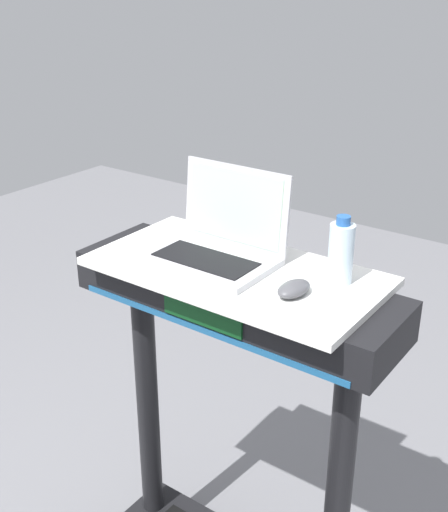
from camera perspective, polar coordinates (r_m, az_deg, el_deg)
The scene contains 4 objects.
desk_board at distance 1.69m, azimuth 0.99°, elevation -1.31°, with size 0.76×0.40×0.02m, color white.
laptop at distance 1.72m, azimuth -0.54°, elevation 1.21°, with size 0.33×0.24×0.24m.
computer_mouse at distance 1.55m, azimuth 6.11°, elevation -2.85°, with size 0.06×0.10×0.03m, color #4C4C51.
water_bottle at distance 1.61m, azimuth 10.15°, elevation 0.30°, with size 0.06×0.06×0.17m.
Camera 1 is at (0.88, -0.56, 1.86)m, focal length 45.91 mm.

